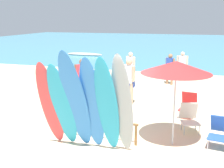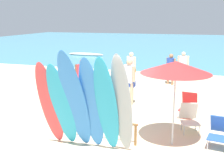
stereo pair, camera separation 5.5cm
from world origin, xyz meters
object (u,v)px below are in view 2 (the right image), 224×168
(surfboard_blue_3, at_px, (92,106))
(beachgoer_strolling, at_px, (131,66))
(surfboard_teal_4, at_px, (107,107))
(beachgoer_near_rack, at_px, (183,64))
(surfboard_rack, at_px, (96,124))
(beachgoer_midbeach, at_px, (83,77))
(beach_chair_striped, at_px, (219,131))
(beachgoer_photographing, at_px, (171,67))
(beach_chair_red, at_px, (189,117))
(surfboard_red_0, at_px, (50,105))
(beach_umbrella, at_px, (176,67))
(distant_boat, at_px, (86,54))
(surfboard_teal_1, at_px, (62,106))
(beachgoer_by_water, at_px, (129,78))
(surfboard_grey_5, at_px, (122,106))
(surfboard_blue_2, at_px, (75,102))
(beach_chair_blue, at_px, (189,104))

(surfboard_blue_3, height_order, beachgoer_strolling, surfboard_blue_3)
(surfboard_teal_4, height_order, beachgoer_near_rack, surfboard_teal_4)
(beachgoer_strolling, bearing_deg, surfboard_rack, 129.63)
(surfboard_rack, bearing_deg, beachgoer_midbeach, 118.08)
(surfboard_blue_3, bearing_deg, beach_chair_striped, 21.35)
(beachgoer_photographing, xyz_separation_m, beach_chair_red, (1.21, -5.94, -0.44))
(beachgoer_midbeach, bearing_deg, beachgoer_strolling, 67.75)
(beachgoer_near_rack, xyz_separation_m, beachgoer_strolling, (-2.35, -1.62, 0.05))
(surfboard_red_0, distance_m, beachgoer_photographing, 8.41)
(surfboard_rack, height_order, beach_umbrella, beach_umbrella)
(beachgoer_midbeach, bearing_deg, beach_chair_striped, -32.89)
(surfboard_rack, bearing_deg, surfboard_red_0, -139.67)
(beachgoer_photographing, xyz_separation_m, beachgoer_midbeach, (-2.98, -3.94, 0.09))
(beachgoer_photographing, bearing_deg, beachgoer_midbeach, -89.92)
(beachgoer_near_rack, bearing_deg, beach_umbrella, 86.78)
(beachgoer_strolling, xyz_separation_m, distant_boat, (-6.37, 9.59, -0.81))
(surfboard_teal_1, relative_size, beachgoer_midbeach, 1.45)
(surfboard_teal_4, xyz_separation_m, beach_chair_striped, (2.56, 1.39, -0.82))
(surfboard_rack, relative_size, beachgoer_by_water, 1.33)
(surfboard_rack, distance_m, surfboard_red_0, 1.38)
(surfboard_blue_3, bearing_deg, surfboard_grey_5, -0.67)
(surfboard_blue_2, distance_m, beach_chair_blue, 4.41)
(surfboard_red_0, bearing_deg, surfboard_grey_5, -1.58)
(beachgoer_photographing, bearing_deg, beach_umbrella, -45.90)
(distant_boat, bearing_deg, surfboard_teal_1, -69.25)
(surfboard_red_0, height_order, beachgoer_by_water, surfboard_red_0)
(surfboard_blue_3, distance_m, beach_chair_blue, 4.11)
(beach_chair_red, height_order, beach_chair_blue, same)
(surfboard_teal_4, xyz_separation_m, beach_chair_blue, (1.69, 3.49, -0.81))
(beach_chair_blue, bearing_deg, beach_chair_striped, -57.08)
(beachgoer_photographing, height_order, beach_chair_red, beachgoer_photographing)
(beachgoer_midbeach, xyz_separation_m, beach_umbrella, (3.83, -3.09, 1.08))
(beachgoer_photographing, relative_size, beachgoer_strolling, 0.94)
(surfboard_rack, relative_size, surfboard_grey_5, 0.86)
(beachgoer_photographing, xyz_separation_m, distant_boat, (-8.20, 8.95, -0.76))
(surfboard_blue_2, distance_m, beachgoer_strolling, 7.63)
(surfboard_teal_4, height_order, beachgoer_midbeach, surfboard_teal_4)
(beachgoer_midbeach, distance_m, beach_umbrella, 5.04)
(beachgoer_photographing, xyz_separation_m, beach_chair_striped, (2.00, -6.79, -0.45))
(surfboard_rack, xyz_separation_m, beach_chair_striped, (3.14, 0.59, -0.03))
(beachgoer_near_rack, height_order, beachgoer_midbeach, beachgoer_midbeach)
(surfboard_grey_5, height_order, beach_chair_red, surfboard_grey_5)
(beachgoer_midbeach, distance_m, distant_boat, 13.94)
(beachgoer_near_rack, bearing_deg, distant_boat, -48.04)
(beach_chair_blue, bearing_deg, surfboard_blue_3, -110.58)
(beach_chair_red, bearing_deg, beach_chair_blue, 78.53)
(beachgoer_midbeach, height_order, beachgoer_by_water, beachgoer_by_water)
(beachgoer_midbeach, bearing_deg, surfboard_red_0, -80.70)
(surfboard_blue_3, xyz_separation_m, beachgoer_photographing, (0.95, 8.15, -0.35))
(beachgoer_near_rack, distance_m, beach_chair_blue, 5.72)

